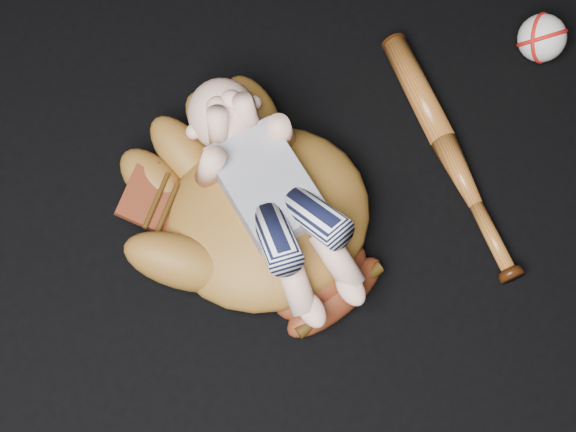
{
  "coord_description": "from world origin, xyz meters",
  "views": [
    {
      "loc": [
        -0.28,
        -0.42,
        1.11
      ],
      "look_at": [
        -0.11,
        0.01,
        0.07
      ],
      "focal_mm": 50.0,
      "sensor_mm": 36.0,
      "label": 1
    }
  ],
  "objects_px": {
    "newborn_baby": "(277,198)",
    "baseball_bat": "(450,154)",
    "baseball_glove": "(268,212)",
    "baseball": "(542,38)"
  },
  "relations": [
    {
      "from": "baseball_bat",
      "to": "baseball",
      "type": "height_order",
      "value": "baseball"
    },
    {
      "from": "baseball_glove",
      "to": "baseball",
      "type": "xyz_separation_m",
      "value": [
        0.53,
        0.14,
        -0.03
      ]
    },
    {
      "from": "newborn_baby",
      "to": "baseball_bat",
      "type": "xyz_separation_m",
      "value": [
        0.29,
        0.02,
        -0.11
      ]
    },
    {
      "from": "baseball_glove",
      "to": "baseball_bat",
      "type": "distance_m",
      "value": 0.31
    },
    {
      "from": "newborn_baby",
      "to": "baseball",
      "type": "relative_size",
      "value": 4.86
    },
    {
      "from": "baseball_glove",
      "to": "baseball",
      "type": "height_order",
      "value": "baseball_glove"
    },
    {
      "from": "baseball_glove",
      "to": "baseball_bat",
      "type": "height_order",
      "value": "baseball_glove"
    },
    {
      "from": "baseball_bat",
      "to": "baseball",
      "type": "relative_size",
      "value": 5.64
    },
    {
      "from": "newborn_baby",
      "to": "baseball",
      "type": "distance_m",
      "value": 0.55
    },
    {
      "from": "newborn_baby",
      "to": "baseball_bat",
      "type": "bearing_deg",
      "value": -4.22
    }
  ]
}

